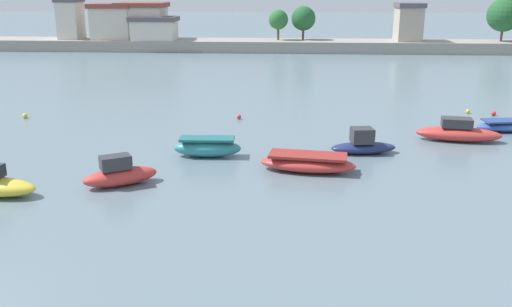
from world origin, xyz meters
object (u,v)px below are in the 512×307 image
Objects in this scene: moored_boat_7 at (458,132)px; mooring_buoy_1 at (239,117)px; moored_boat_6 at (363,145)px; mooring_buoy_0 at (468,111)px; mooring_buoy_2 at (494,113)px; moored_boat_3 at (120,174)px; moored_boat_5 at (308,163)px; moored_boat_4 at (207,147)px; mooring_buoy_4 at (25,116)px.

mooring_buoy_1 is at bearing 169.03° from moored_boat_7.
moored_boat_6 is 12.57× the size of mooring_buoy_0.
moored_boat_6 reaches higher than mooring_buoy_2.
moored_boat_3 reaches higher than moored_boat_6.
mooring_buoy_0 is at bearing 56.63° from moored_boat_5.
mooring_buoy_1 is at bearing 119.68° from moored_boat_5.
mooring_buoy_2 is at bearing -22.45° from mooring_buoy_0.
moored_boat_4 is 0.74× the size of moored_boat_5.
mooring_buoy_4 reaches higher than mooring_buoy_0.
mooring_buoy_2 is (5.01, 7.82, -0.40)m from moored_boat_7.
moored_boat_3 is at bearing -127.48° from moored_boat_4.
moored_boat_5 is 16.57× the size of mooring_buoy_0.
moored_boat_5 is at bearing -27.88° from mooring_buoy_4.
mooring_buoy_1 is (-18.53, -3.20, 0.01)m from mooring_buoy_0.
moored_boat_5 is 15.68× the size of mooring_buoy_1.
moored_boat_7 is at bearing 41.87° from moored_boat_5.
moored_boat_3 is 0.98× the size of moored_boat_4.
moored_boat_5 is at bearing -137.28° from moored_boat_7.
mooring_buoy_2 is (11.74, 11.12, -0.37)m from moored_boat_6.
mooring_buoy_4 reaches higher than mooring_buoy_1.
mooring_buoy_2 is 37.36m from mooring_buoy_4.
moored_boat_3 is at bearing -141.67° from mooring_buoy_0.
moored_boat_3 reaches higher than moored_boat_4.
mooring_buoy_4 is (-21.95, 11.61, -0.29)m from moored_boat_5.
mooring_buoy_1 is at bearing -170.19° from mooring_buoy_0.
moored_boat_6 is (3.54, 3.72, 0.07)m from moored_boat_5.
moored_boat_6 is 15.48m from mooring_buoy_0.
moored_boat_6 is 11.42× the size of mooring_buoy_2.
mooring_buoy_2 reaches higher than mooring_buoy_0.
moored_boat_3 reaches higher than mooring_buoy_2.
moored_boat_4 is 10.02m from mooring_buoy_1.
mooring_buoy_4 is at bearing 154.40° from moored_boat_6.
moored_boat_3 is 12.02× the size of mooring_buoy_0.
moored_boat_4 is 11.20× the size of mooring_buoy_2.
mooring_buoy_1 is at bearing -173.10° from mooring_buoy_2.
moored_boat_5 is 24.83m from mooring_buoy_4.
mooring_buoy_0 is 0.95× the size of mooring_buoy_1.
mooring_buoy_0 is at bearing 9.81° from mooring_buoy_1.
moored_boat_5 is 5.13m from moored_boat_6.
mooring_buoy_4 is (-37.22, -3.23, 0.01)m from mooring_buoy_2.
mooring_buoy_0 is (13.48, 15.59, -0.31)m from moored_boat_5.
moored_boat_5 is (9.91, 2.90, -0.12)m from moored_boat_3.
mooring_buoy_1 reaches higher than mooring_buoy_0.
mooring_buoy_2 is (21.34, 12.42, -0.39)m from moored_boat_4.
mooring_buoy_4 is (-16.89, -0.77, 0.01)m from mooring_buoy_1.
mooring_buoy_2 is (25.18, 17.74, -0.41)m from moored_boat_3.
moored_boat_3 is at bearing -162.17° from moored_boat_6.
moored_boat_7 is at bearing -110.58° from mooring_buoy_0.
mooring_buoy_1 is at bearing 126.37° from moored_boat_6.
mooring_buoy_0 is at bearing 6.41° from mooring_buoy_4.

